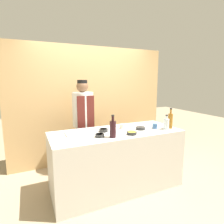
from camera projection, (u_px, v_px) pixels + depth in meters
ground_plane at (116, 186)px, 3.07m from camera, size 14.00×14.00×0.00m
cabinet_wall at (91, 105)px, 3.99m from camera, size 3.33×0.18×2.40m
counter at (116, 160)px, 2.99m from camera, size 2.03×0.83×0.93m
sauce_bowl_purple at (141, 128)px, 3.02m from camera, size 0.15×0.15×0.04m
sauce_bowl_yellow at (132, 133)px, 2.74m from camera, size 0.15×0.15×0.04m
sauce_bowl_white at (100, 135)px, 2.62m from camera, size 0.13×0.13×0.04m
sauce_bowl_red at (104, 130)px, 2.89m from camera, size 0.14×0.14×0.04m
cutting_board at (79, 133)px, 2.77m from camera, size 0.39×0.22×0.02m
bottle_wine at (113, 129)px, 2.59m from camera, size 0.09×0.09×0.32m
bottle_amber at (170, 120)px, 3.08m from camera, size 0.07×0.07×0.34m
bottle_clear at (166, 124)px, 3.01m from camera, size 0.09×0.09×0.24m
cup_blue at (155, 126)px, 3.08m from camera, size 0.08×0.08×0.08m
cup_cream at (122, 127)px, 3.05m from camera, size 0.08×0.08×0.08m
chef_center at (83, 124)px, 3.44m from camera, size 0.38×0.38×1.72m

